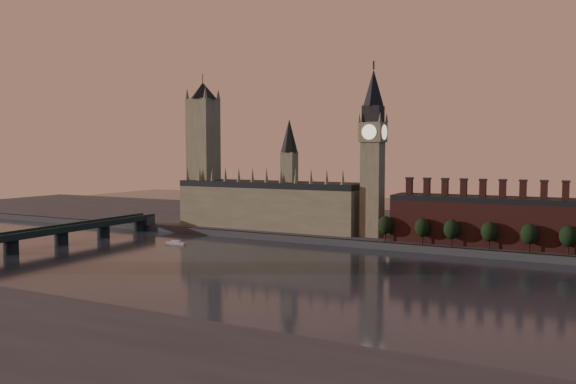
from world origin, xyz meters
name	(u,v)px	position (x,y,z in m)	size (l,w,h in m)	color
ground	(272,276)	(0.00, 0.00, 0.00)	(900.00, 900.00, 0.00)	black
north_bank	(389,226)	(0.00, 178.04, 2.00)	(900.00, 182.00, 4.00)	#444348
palace_of_westminster	(270,202)	(-64.41, 114.91, 21.63)	(130.00, 30.30, 74.00)	gray
victoria_tower	(203,148)	(-120.00, 115.00, 59.09)	(24.00, 24.00, 108.00)	gray
big_ben	(373,151)	(10.00, 110.00, 56.83)	(15.00, 15.00, 107.00)	gray
chimney_block	(492,220)	(80.00, 110.00, 17.82)	(110.00, 25.00, 37.00)	#5B2723
embankment_tree_0	(385,225)	(23.20, 94.90, 13.47)	(8.60, 8.60, 14.88)	black
embankment_tree_1	(422,227)	(44.85, 94.69, 13.47)	(8.60, 8.60, 14.88)	black
embankment_tree_2	(451,229)	(61.09, 94.00, 13.47)	(8.60, 8.60, 14.88)	black
embankment_tree_3	(489,232)	(80.68, 94.59, 13.47)	(8.60, 8.60, 14.88)	black
embankment_tree_4	(529,234)	(100.50, 94.11, 13.47)	(8.60, 8.60, 14.88)	black
embankment_tree_5	(568,236)	(118.53, 95.43, 13.47)	(8.60, 8.60, 14.88)	black
westminster_bridge	(33,237)	(-155.00, -2.70, 7.44)	(14.00, 200.00, 11.55)	#1B2A25
river_boat	(176,243)	(-93.68, 48.90, 0.93)	(12.61, 6.04, 2.43)	silver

